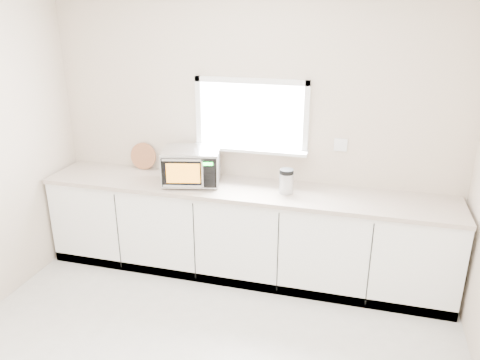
% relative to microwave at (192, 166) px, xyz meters
% --- Properties ---
extents(back_wall, '(4.00, 0.17, 2.70)m').
position_rel_microwave_xyz_m(back_wall, '(0.51, 0.32, 0.27)').
color(back_wall, beige).
rests_on(back_wall, ground).
extents(cabinets, '(3.92, 0.60, 0.88)m').
position_rel_microwave_xyz_m(cabinets, '(0.51, 0.02, -0.66)').
color(cabinets, white).
rests_on(cabinets, ground).
extents(countertop, '(3.92, 0.64, 0.04)m').
position_rel_microwave_xyz_m(countertop, '(0.51, 0.01, -0.20)').
color(countertop, beige).
rests_on(countertop, cabinets).
extents(microwave, '(0.60, 0.52, 0.34)m').
position_rel_microwave_xyz_m(microwave, '(0.00, 0.00, 0.00)').
color(microwave, black).
rests_on(microwave, countertop).
extents(knife_block, '(0.15, 0.23, 0.30)m').
position_rel_microwave_xyz_m(knife_block, '(0.06, -0.07, -0.05)').
color(knife_block, '#422817').
rests_on(knife_block, countertop).
extents(cutting_board, '(0.28, 0.07, 0.28)m').
position_rel_microwave_xyz_m(cutting_board, '(-0.64, 0.26, -0.04)').
color(cutting_board, '#AB7042').
rests_on(cutting_board, countertop).
extents(coffee_grinder, '(0.17, 0.17, 0.23)m').
position_rel_microwave_xyz_m(coffee_grinder, '(0.91, -0.00, -0.06)').
color(coffee_grinder, silver).
rests_on(coffee_grinder, countertop).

